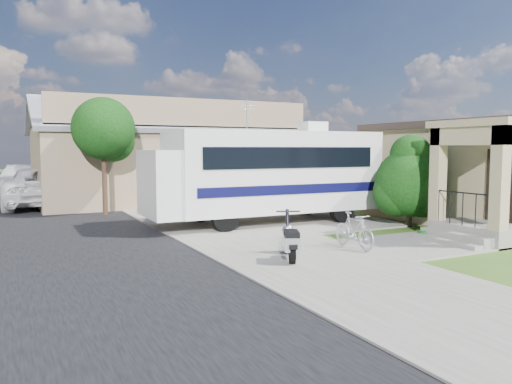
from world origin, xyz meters
name	(u,v)px	position (x,y,z in m)	size (l,w,h in m)	color
ground	(316,248)	(0.00, 0.00, 0.00)	(120.00, 120.00, 0.00)	#284913
sidewalk_slab	(168,208)	(-1.00, 10.00, 0.03)	(4.00, 80.00, 0.06)	#67665D
driveway_slab	(281,221)	(1.50, 4.50, 0.03)	(7.00, 6.00, 0.05)	#67665D
walk_slab	(428,243)	(3.00, -1.00, 0.03)	(4.00, 3.00, 0.05)	#67665D
house	(497,171)	(8.88, 1.43, 1.78)	(9.47, 7.80, 3.54)	#8C7D59
warehouse	(163,161)	(0.00, 13.97, 1.99)	(12.50, 8.40, 5.04)	#836D52
street_tree_a	(106,132)	(-3.70, 9.05, 3.25)	(2.44, 2.40, 4.58)	black
street_tree_b	(73,135)	(-3.70, 19.05, 3.39)	(2.44, 2.40, 4.73)	black
street_tree_c	(58,142)	(-3.70, 28.05, 3.10)	(2.44, 2.40, 4.42)	black
motorhome	(266,172)	(0.79, 4.28, 1.79)	(8.18, 2.74, 4.18)	silver
shrub	(410,180)	(4.82, 1.61, 1.57)	(2.51, 2.39, 3.08)	black
scooter	(290,241)	(-1.44, -1.11, 0.48)	(0.92, 1.55, 1.08)	black
bicycle	(354,233)	(0.67, -0.75, 0.46)	(0.43, 1.54, 0.92)	#B8B9C1
pickup_truck	(38,187)	(-5.92, 13.43, 0.88)	(2.91, 6.32, 1.76)	silver
van	(21,180)	(-6.45, 20.59, 0.84)	(2.34, 5.77, 1.67)	silver
garden_hose	(425,235)	(3.60, -0.32, 0.10)	(0.44, 0.44, 0.20)	#115918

